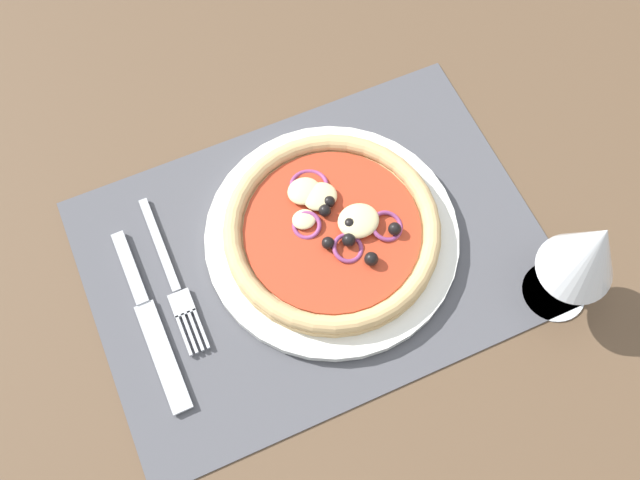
{
  "coord_description": "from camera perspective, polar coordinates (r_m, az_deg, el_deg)",
  "views": [
    {
      "loc": [
        11.07,
        26.62,
        67.66
      ],
      "look_at": [
        -0.67,
        0.0,
        2.49
      ],
      "focal_mm": 39.91,
      "sensor_mm": 36.0,
      "label": 1
    }
  ],
  "objects": [
    {
      "name": "plate",
      "position": [
        0.73,
        0.95,
        0.29
      ],
      "size": [
        26.15,
        26.15,
        1.09
      ],
      "primitive_type": "cylinder",
      "color": "silver",
      "rests_on": "placemat"
    },
    {
      "name": "knife",
      "position": [
        0.72,
        -13.51,
        -6.25
      ],
      "size": [
        2.15,
        20.02,
        0.62
      ],
      "rotation": [
        0.0,
        0.0,
        1.58
      ],
      "color": "#B2B5BA",
      "rests_on": "placemat"
    },
    {
      "name": "ground_plane",
      "position": [
        0.75,
        -0.47,
        -1.34
      ],
      "size": [
        190.0,
        140.0,
        2.4
      ],
      "primitive_type": "cube",
      "color": "brown"
    },
    {
      "name": "pizza",
      "position": [
        0.72,
        0.98,
        0.9
      ],
      "size": [
        22.03,
        22.03,
        2.7
      ],
      "color": "tan",
      "rests_on": "plate"
    },
    {
      "name": "fork",
      "position": [
        0.73,
        -11.66,
        -3.28
      ],
      "size": [
        2.2,
        18.0,
        0.44
      ],
      "rotation": [
        0.0,
        0.0,
        1.57
      ],
      "color": "#B2B5BA",
      "rests_on": "placemat"
    },
    {
      "name": "placemat",
      "position": [
        0.73,
        -0.48,
        -0.92
      ],
      "size": [
        45.8,
        32.35,
        0.4
      ],
      "primitive_type": "cube",
      "color": "#4C4C51",
      "rests_on": "ground_plane"
    },
    {
      "name": "wine_glass",
      "position": [
        0.67,
        20.67,
        -0.98
      ],
      "size": [
        7.2,
        7.2,
        14.9
      ],
      "color": "silver",
      "rests_on": "ground_plane"
    }
  ]
}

